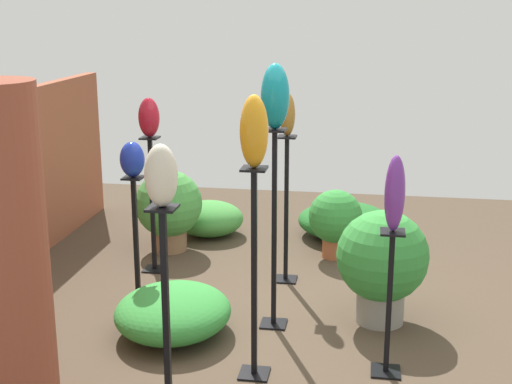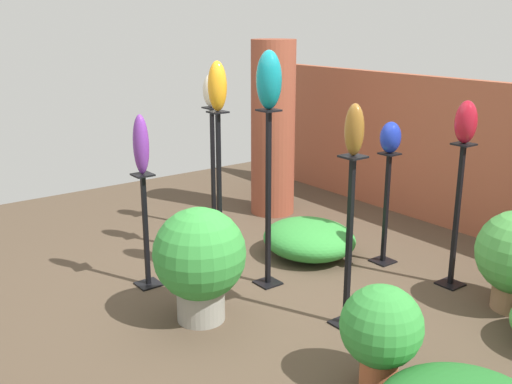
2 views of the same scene
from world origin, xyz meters
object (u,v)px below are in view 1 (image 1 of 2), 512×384
art_vase_cobalt (132,159)px  potted_plant_front_right (382,260)px  potted_plant_near_pillar (169,206)px  brick_pillar (3,263)px  pedestal_ruby (153,210)px  pedestal_bronze (286,216)px  pedestal_ivory (167,331)px  art_vase_ivory (161,176)px  pedestal_teal (274,237)px  art_vase_amber (254,131)px  pedestal_cobalt (136,245)px  art_vase_ruby (149,117)px  art_vase_bronze (287,115)px  art_vase_teal (275,96)px  pedestal_violet (389,310)px  pedestal_amber (254,283)px  art_vase_violet (395,194)px  potted_plant_mid_right (335,219)px

art_vase_cobalt → potted_plant_front_right: 2.14m
potted_plant_near_pillar → brick_pillar: bearing=179.3°
art_vase_cobalt → pedestal_ruby: bearing=6.1°
brick_pillar → pedestal_bronze: brick_pillar is taller
pedestal_ivory → art_vase_ivory: size_ratio=3.94×
pedestal_ivory → pedestal_teal: pedestal_teal is taller
brick_pillar → art_vase_amber: bearing=-58.4°
pedestal_cobalt → art_vase_ruby: 1.20m
pedestal_bronze → art_vase_bronze: size_ratio=3.59×
art_vase_ruby → art_vase_teal: size_ratio=0.74×
potted_plant_near_pillar → pedestal_bronze: bearing=-116.6°
pedestal_violet → art_vase_cobalt: bearing=66.3°
pedestal_amber → art_vase_violet: 1.08m
art_vase_amber → art_vase_ivory: art_vase_amber is taller
art_vase_ruby → art_vase_cobalt: bearing=-173.9°
art_vase_violet → art_vase_bronze: 1.81m
art_vase_violet → art_vase_bronze: art_vase_bronze is taller
pedestal_bronze → art_vase_cobalt: art_vase_cobalt is taller
art_vase_amber → art_vase_teal: art_vase_teal is taller
pedestal_ruby → pedestal_amber: pedestal_amber is taller
art_vase_cobalt → potted_plant_mid_right: 2.23m
pedestal_cobalt → art_vase_amber: size_ratio=2.35×
pedestal_ivory → potted_plant_front_right: size_ratio=1.51×
art_vase_cobalt → pedestal_teal: bearing=-103.3°
pedestal_ruby → art_vase_ivory: 2.80m
pedestal_amber → potted_plant_front_right: 1.31m
pedestal_cobalt → potted_plant_near_pillar: bearing=4.1°
potted_plant_front_right → art_vase_cobalt: bearing=87.6°
pedestal_bronze → art_vase_ruby: (0.05, 1.25, 0.84)m
brick_pillar → art_vase_cobalt: (1.88, -0.13, 0.20)m
pedestal_violet → potted_plant_front_right: (0.81, 0.04, 0.05)m
pedestal_bronze → brick_pillar: bearing=152.7°
art_vase_teal → potted_plant_near_pillar: size_ratio=0.57×
art_vase_amber → brick_pillar: bearing=121.6°
art_vase_ruby → potted_plant_mid_right: size_ratio=0.52×
art_vase_amber → potted_plant_mid_right: art_vase_amber is taller
pedestal_cobalt → potted_plant_near_pillar: 1.30m
pedestal_amber → potted_plant_mid_right: 2.47m
pedestal_violet → potted_plant_mid_right: size_ratio=1.49×
pedestal_amber → art_vase_ivory: art_vase_ivory is taller
pedestal_bronze → art_vase_violet: bearing=-150.6°
pedestal_bronze → potted_plant_mid_right: (0.69, -0.40, -0.22)m
art_vase_violet → art_vase_bronze: size_ratio=1.35×
brick_pillar → potted_plant_near_pillar: 3.22m
potted_plant_front_right → art_vase_bronze: bearing=48.5°
art_vase_bronze → brick_pillar: bearing=152.7°
pedestal_ruby → pedestal_violet: 2.67m
art_vase_bronze → art_vase_cobalt: bearing=119.2°
pedestal_teal → art_vase_ruby: size_ratio=4.38×
pedestal_amber → potted_plant_near_pillar: size_ratio=1.74×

